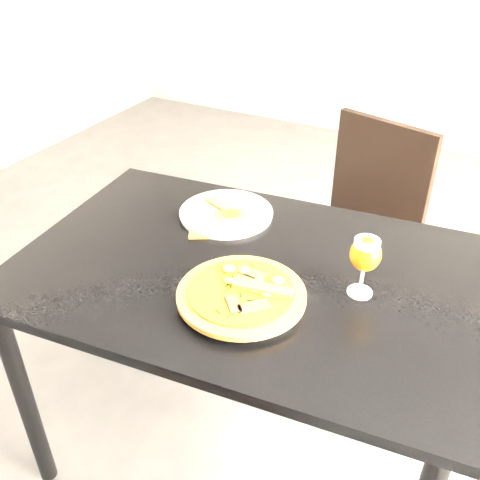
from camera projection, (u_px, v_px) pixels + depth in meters
The scene contains 10 objects.
ground at pixel (244, 475), 1.72m from camera, with size 6.00×6.00×0.00m, color #505052.
dining_table at pixel (244, 292), 1.46m from camera, with size 1.27×0.91×0.75m.
chair_far at pixel (357, 231), 2.03m from camera, with size 0.51×0.51×0.90m.
plate_main at pixel (245, 295), 1.29m from camera, with size 0.29×0.29×0.02m, color white.
pizza at pixel (242, 293), 1.27m from camera, with size 0.31×0.31×0.03m.
plate_second at pixel (226, 213), 1.63m from camera, with size 0.28×0.28×0.02m, color white.
crust_scraps at pixel (227, 212), 1.61m from camera, with size 0.17×0.12×0.01m.
loose_crust at pixel (210, 235), 1.53m from camera, with size 0.12×0.03×0.01m, color olive.
sauce_cup at pixel (202, 215), 1.60m from camera, with size 0.05×0.05×0.04m.
beer_glass at pixel (365, 255), 1.25m from camera, with size 0.08×0.08×0.16m.
Camera 1 is at (0.47, -0.92, 1.58)m, focal length 40.00 mm.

